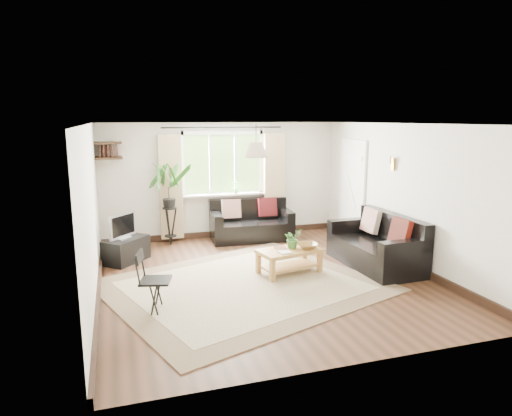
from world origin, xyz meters
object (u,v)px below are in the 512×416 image
object	(u,v)px
sofa_right	(375,242)
tv_stand	(126,250)
palm_stand	(169,204)
coffee_table	(289,261)
folding_chair	(156,282)
sofa_back	(251,221)

from	to	relation	value
sofa_right	tv_stand	xyz separation A→B (m)	(-4.04, 1.51, -0.21)
tv_stand	palm_stand	size ratio (longest dim) A/B	0.48
coffee_table	folding_chair	bearing A→B (deg)	-158.67
palm_stand	tv_stand	bearing A→B (deg)	-135.18
sofa_back	coffee_table	size ratio (longest dim) A/B	1.66
sofa_right	tv_stand	size ratio (longest dim) A/B	2.26
sofa_back	sofa_right	xyz separation A→B (m)	(1.51, -2.28, 0.03)
sofa_back	tv_stand	xyz separation A→B (m)	(-2.53, -0.78, -0.18)
palm_stand	sofa_back	bearing A→B (deg)	-3.24
sofa_right	coffee_table	world-z (taller)	sofa_right
sofa_back	folding_chair	world-z (taller)	folding_chair
palm_stand	coffee_table	bearing A→B (deg)	-54.78
tv_stand	palm_stand	distance (m)	1.38
palm_stand	folding_chair	size ratio (longest dim) A/B	2.04
coffee_table	folding_chair	size ratio (longest dim) A/B	1.24
sofa_back	tv_stand	bearing A→B (deg)	-159.23
sofa_back	coffee_table	world-z (taller)	sofa_back
coffee_table	sofa_back	bearing A→B (deg)	89.29
sofa_right	tv_stand	world-z (taller)	sofa_right
sofa_right	coffee_table	xyz separation A→B (m)	(-1.53, 0.07, -0.22)
palm_stand	sofa_right	bearing A→B (deg)	-36.94
coffee_table	palm_stand	world-z (taller)	palm_stand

